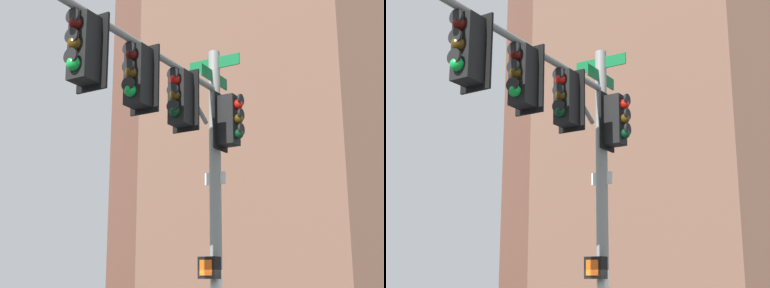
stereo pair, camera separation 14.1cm
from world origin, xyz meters
The scene contains 3 objects.
signal_pole_assembly centered at (-0.40, 0.92, 4.80)m, with size 3.02×4.51×6.89m.
building_brick_midblock centered at (47.15, -26.93, 21.06)m, with size 19.30×18.05×42.13m, color brown.
building_brick_farside centered at (36.82, -27.89, 25.71)m, with size 21.14×15.30×51.43m, color brown.
Camera 1 is at (-9.01, 5.31, 2.32)m, focal length 52.49 mm.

